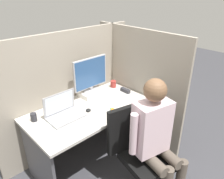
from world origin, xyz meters
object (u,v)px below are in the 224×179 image
Objects in this scene: monitor at (91,75)px; coffee_mug at (113,84)px; laptop at (64,113)px; carrot_toy at (116,111)px; stapler at (125,90)px; paper_box at (92,93)px; office_chair at (140,151)px; pen_cup at (34,117)px; person at (156,135)px.

coffee_mug is (0.37, -0.02, -0.23)m from monitor.
laptop reaches higher than carrot_toy.
monitor is at bearing 147.10° from stapler.
paper_box is 0.37m from coffee_mug.
stapler is (0.90, -0.05, -0.03)m from laptop.
office_chair is (-0.13, -0.92, -0.28)m from paper_box.
stapler is at bearing -32.90° from monitor.
office_chair is 10.80× the size of pen_cup.
laptop reaches higher than office_chair.
office_chair is at bearing -61.26° from laptop.
carrot_toy is at bearing 83.01° from office_chair.
monitor is 1.30× the size of laptop.
stapler is 0.15× the size of office_chair.
office_chair is 0.73× the size of person.
laptop is 0.98m from person.
paper_box is 0.52m from carrot_toy.
laptop is 0.39× the size of office_chair.
paper_box is 0.25m from monitor.
stapler is 1.61× the size of pen_cup.
person is at bearing -119.19° from stapler.
monitor reaches higher than coffee_mug.
office_chair is at bearing -126.08° from stapler.
office_chair reaches higher than coffee_mug.
carrot_toy is at bearing -131.61° from coffee_mug.
monitor is 3.38× the size of stapler.
pen_cup is at bearing 146.62° from carrot_toy.
paper_box is 0.97m from office_chair.
laptop is 0.56m from carrot_toy.
office_chair reaches higher than paper_box.
coffee_mug is 1.02× the size of pen_cup.
person is at bearing -55.64° from pen_cup.
monitor reaches higher than laptop.
pen_cup is (-1.17, 0.19, 0.02)m from stapler.
coffee_mug reaches higher than paper_box.
monitor is 0.51m from stapler.
paper_box is 2.20× the size of carrot_toy.
carrot_toy is at bearing -35.77° from laptop.
coffee_mug is (0.49, 0.91, 0.29)m from office_chair.
pen_cup is at bearing 127.24° from office_chair.
person reaches higher than monitor.
stapler is 0.53m from carrot_toy.
pen_cup reaches higher than paper_box.
laptop is 0.31m from pen_cup.
monitor is at bearing 20.29° from laptop.
carrot_toy is 0.49m from office_chair.
person is 14.75× the size of pen_cup.
coffee_mug is at bearing 61.41° from office_chair.
office_chair is 1.07m from coffee_mug.
coffee_mug is at bearing 66.42° from person.
coffee_mug reaches higher than stapler.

